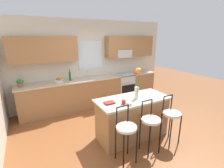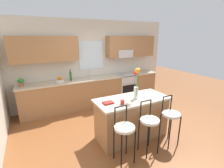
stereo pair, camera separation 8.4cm
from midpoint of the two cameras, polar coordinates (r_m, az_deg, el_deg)
ground_plane at (r=4.22m, az=4.09°, el=-15.09°), size 14.00×14.00×0.00m
back_wall_assembly at (r=5.43m, az=-6.47°, el=9.02°), size 5.60×0.50×2.70m
counter_run at (r=5.41m, az=-5.25°, el=-2.40°), size 4.56×0.64×0.92m
sink_faucet at (r=5.31m, az=-7.78°, el=3.86°), size 0.02×0.13×0.23m
oven_range at (r=5.87m, az=4.85°, el=-0.92°), size 0.60×0.64×0.92m
kitchen_island at (r=3.72m, az=7.52°, el=-11.59°), size 1.60×0.73×0.92m
bar_stool_near at (r=2.95m, az=5.13°, el=-15.69°), size 0.36×0.36×1.04m
bar_stool_middle at (r=3.24m, az=13.58°, el=-12.95°), size 0.36×0.36×1.04m
bar_stool_far at (r=3.60m, az=20.35°, el=-10.49°), size 0.36×0.36×1.04m
flower_vase at (r=3.40m, az=9.18°, el=0.62°), size 0.15×0.16×0.67m
mug_ceramic at (r=3.21m, az=4.40°, el=-6.31°), size 0.08×0.08×0.09m
cookbook at (r=3.24m, az=-0.60°, el=-6.55°), size 0.20×0.15×0.03m
fruit_bowl_oranges at (r=4.98m, az=-17.29°, el=1.29°), size 0.24×0.24×0.16m
bottle_olive_oil at (r=5.01m, az=-13.75°, el=2.77°), size 0.06×0.06×0.34m
potted_plant_small at (r=4.89m, az=-28.71°, el=0.69°), size 0.18×0.12×0.22m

